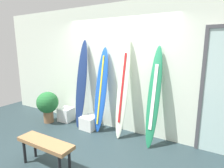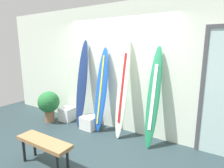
% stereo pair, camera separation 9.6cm
% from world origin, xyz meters
% --- Properties ---
extents(ground, '(8.00, 8.00, 0.04)m').
position_xyz_m(ground, '(0.00, 0.00, -0.02)').
color(ground, '#243438').
extents(wall_back, '(7.20, 0.20, 2.80)m').
position_xyz_m(wall_back, '(0.00, 1.30, 1.40)').
color(wall_back, silver).
rests_on(wall_back, ground).
extents(surfboard_navy, '(0.29, 0.46, 2.05)m').
position_xyz_m(surfboard_navy, '(-0.84, 0.95, 1.03)').
color(surfboard_navy, navy).
rests_on(surfboard_navy, ground).
extents(surfboard_cobalt, '(0.30, 0.43, 1.89)m').
position_xyz_m(surfboard_cobalt, '(-0.29, 0.96, 0.93)').
color(surfboard_cobalt, blue).
rests_on(surfboard_cobalt, ground).
extents(surfboard_ivory, '(0.26, 0.47, 2.11)m').
position_xyz_m(surfboard_ivory, '(0.25, 0.95, 1.04)').
color(surfboard_ivory, silver).
rests_on(surfboard_ivory, ground).
extents(surfboard_emerald, '(0.24, 0.48, 1.92)m').
position_xyz_m(surfboard_emerald, '(0.92, 0.92, 0.96)').
color(surfboard_emerald, '#20794F').
rests_on(surfboard_emerald, ground).
extents(display_block_left, '(0.34, 0.34, 0.34)m').
position_xyz_m(display_block_left, '(-1.38, 0.94, 0.17)').
color(display_block_left, white).
rests_on(display_block_left, ground).
extents(display_block_center, '(0.36, 0.36, 0.30)m').
position_xyz_m(display_block_center, '(-0.57, 0.86, 0.15)').
color(display_block_center, silver).
rests_on(display_block_center, ground).
extents(potted_plant, '(0.54, 0.54, 0.79)m').
position_xyz_m(potted_plant, '(-1.70, 0.65, 0.48)').
color(potted_plant, '#8A6242').
rests_on(potted_plant, ground).
extents(bench, '(0.99, 0.28, 0.45)m').
position_xyz_m(bench, '(-0.31, -0.61, 0.38)').
color(bench, olive).
rests_on(bench, ground).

